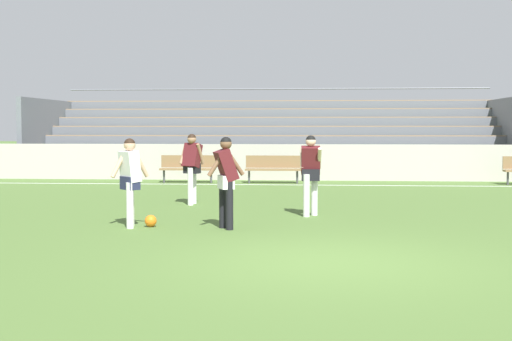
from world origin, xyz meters
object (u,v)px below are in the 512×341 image
at_px(bleacher_stand, 271,134).
at_px(player_dark_wide_left, 192,163).
at_px(bench_near_wall_gap, 188,166).
at_px(player_dark_on_ball, 226,174).
at_px(player_dark_deep_cover, 311,168).
at_px(player_white_challenging, 130,175).
at_px(bench_far_left, 273,167).
at_px(soccer_ball, 151,221).

height_order(bleacher_stand, player_dark_wide_left, bleacher_stand).
distance_m(bleacher_stand, player_dark_wide_left, 11.58).
bearing_deg(bench_near_wall_gap, bleacher_stand, 64.64).
bearing_deg(player_dark_on_ball, player_dark_deep_cover, 52.41).
bearing_deg(player_dark_on_ball, player_white_challenging, 178.38).
bearing_deg(bench_near_wall_gap, player_dark_deep_cover, -64.15).
bearing_deg(player_white_challenging, player_dark_on_ball, -1.62).
height_order(bleacher_stand, player_dark_on_ball, bleacher_stand).
xyz_separation_m(player_white_challenging, player_dark_on_ball, (1.76, -0.05, 0.02)).
bearing_deg(bench_far_left, soccer_ball, -99.35).
bearing_deg(bench_near_wall_gap, bench_far_left, 0.00).
distance_m(bleacher_stand, player_dark_deep_cover, 13.56).
bearing_deg(player_dark_wide_left, bench_near_wall_gap, 101.08).
bearing_deg(bleacher_stand, player_dark_wide_left, -95.82).
distance_m(bleacher_stand, player_white_challenging, 15.44).
bearing_deg(bench_far_left, player_dark_wide_left, -103.66).
height_order(player_white_challenging, soccer_ball, player_white_challenging).
height_order(bench_far_left, player_dark_wide_left, player_dark_wide_left).
xyz_separation_m(player_white_challenging, soccer_ball, (0.35, 0.10, -0.85)).
relative_size(player_dark_wide_left, soccer_ball, 7.56).
bearing_deg(player_dark_on_ball, bench_near_wall_gap, 103.89).
xyz_separation_m(player_dark_on_ball, player_dark_wide_left, (-1.29, 3.89, 0.01)).
relative_size(bench_far_left, bench_near_wall_gap, 1.00).
height_order(bench_far_left, soccer_ball, bench_far_left).
bearing_deg(bench_near_wall_gap, soccer_ball, -83.60).
distance_m(bleacher_stand, bench_far_left, 5.22).
xyz_separation_m(player_dark_deep_cover, soccer_ball, (-2.90, -1.80, -0.87)).
bearing_deg(soccer_ball, player_dark_deep_cover, 31.76).
bearing_deg(player_white_challenging, player_dark_deep_cover, 30.22).
height_order(bench_near_wall_gap, player_dark_wide_left, player_dark_wide_left).
distance_m(bench_near_wall_gap, player_white_challenging, 10.27).
bearing_deg(player_dark_deep_cover, bench_near_wall_gap, 115.85).
distance_m(player_white_challenging, player_dark_on_ball, 1.76).
xyz_separation_m(bench_far_left, bench_near_wall_gap, (-2.80, 0.00, 0.00)).
distance_m(player_white_challenging, player_dark_deep_cover, 3.76).
relative_size(bench_near_wall_gap, soccer_ball, 8.18).
relative_size(player_white_challenging, player_dark_wide_left, 0.97).
bearing_deg(bench_near_wall_gap, player_dark_on_ball, -76.11).
relative_size(bleacher_stand, player_dark_deep_cover, 11.12).
relative_size(bleacher_stand, bench_far_left, 10.21).
height_order(player_dark_on_ball, player_dark_wide_left, player_dark_wide_left).
xyz_separation_m(player_dark_deep_cover, player_dark_wide_left, (-2.79, 1.95, 0.01)).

